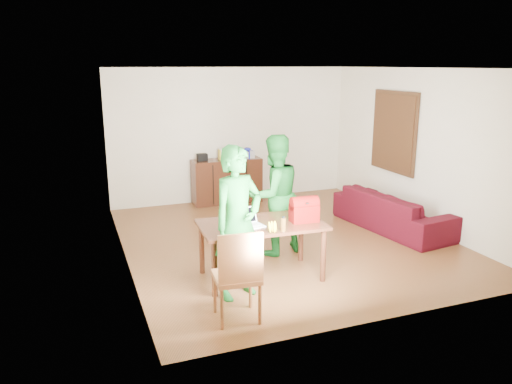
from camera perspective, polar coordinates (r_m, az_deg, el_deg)
name	(u,v)px	position (r m, az deg, el deg)	size (l,w,h in m)	color
room	(284,159)	(7.88, 3.22, 3.78)	(5.20, 5.70, 2.90)	#492812
table	(261,230)	(6.52, 0.62, -4.37)	(1.65, 0.98, 0.75)	black
chair	(237,293)	(5.61, -2.18, -11.48)	(0.53, 0.51, 1.07)	brown
person_near	(238,223)	(5.94, -2.09, -3.54)	(0.68, 0.45, 1.86)	#12551C
person_far	(274,195)	(7.32, 2.08, -0.35)	(0.87, 0.68, 1.79)	#166420
laptop	(251,224)	(6.33, -0.57, -3.64)	(0.35, 0.28, 0.22)	white
bananas	(272,230)	(6.14, 1.89, -4.38)	(0.15, 0.09, 0.05)	gold
bottle	(283,224)	(6.17, 3.13, -3.64)	(0.06, 0.06, 0.19)	#543413
red_bag	(304,212)	(6.56, 5.52, -2.25)	(0.36, 0.21, 0.26)	#6D0907
sofa	(393,211)	(8.85, 15.35, -2.07)	(2.21, 0.87, 0.65)	#360712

